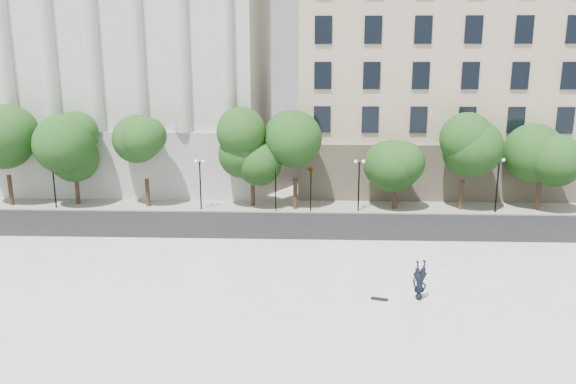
% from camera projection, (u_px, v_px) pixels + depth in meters
% --- Properties ---
extents(ground, '(160.00, 160.00, 0.00)m').
position_uv_depth(ground, '(237.00, 354.00, 23.49)').
color(ground, '#B6B3AC').
rests_on(ground, ground).
extents(plaza, '(44.00, 22.00, 0.45)m').
position_uv_depth(plaza, '(245.00, 317.00, 26.35)').
color(plaza, white).
rests_on(plaza, ground).
extents(street, '(60.00, 8.00, 0.02)m').
position_uv_depth(street, '(268.00, 228.00, 40.98)').
color(street, black).
rests_on(street, ground).
extents(far_sidewalk, '(60.00, 4.00, 0.12)m').
position_uv_depth(far_sidewalk, '(273.00, 206.00, 46.81)').
color(far_sidewalk, '#A19D94').
rests_on(far_sidewalk, ground).
extents(building_west, '(31.50, 27.65, 25.60)m').
position_uv_depth(building_west, '(120.00, 50.00, 58.64)').
color(building_west, silver).
rests_on(building_west, ground).
extents(building_east, '(36.00, 26.15, 23.00)m').
position_uv_depth(building_east, '(475.00, 68.00, 57.98)').
color(building_east, beige).
rests_on(building_east, ground).
extents(traffic_light_west, '(0.99, 1.62, 4.16)m').
position_uv_depth(traffic_light_west, '(276.00, 168.00, 44.31)').
color(traffic_light_west, black).
rests_on(traffic_light_west, ground).
extents(traffic_light_east, '(0.73, 1.96, 4.27)m').
position_uv_depth(traffic_light_east, '(311.00, 167.00, 44.18)').
color(traffic_light_east, black).
rests_on(traffic_light_east, ground).
extents(person_lying, '(1.13, 2.14, 0.55)m').
position_uv_depth(person_lying, '(419.00, 294.00, 27.66)').
color(person_lying, black).
rests_on(person_lying, plaza).
extents(skateboard, '(0.85, 0.43, 0.08)m').
position_uv_depth(skateboard, '(379.00, 299.00, 27.66)').
color(skateboard, black).
rests_on(skateboard, plaza).
extents(street_trees, '(47.84, 4.96, 7.49)m').
position_uv_depth(street_trees, '(267.00, 151.00, 45.25)').
color(street_trees, '#382619').
rests_on(street_trees, ground).
extents(lamp_posts, '(36.51, 0.28, 4.49)m').
position_uv_depth(lamp_posts, '(279.00, 176.00, 44.75)').
color(lamp_posts, black).
rests_on(lamp_posts, ground).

